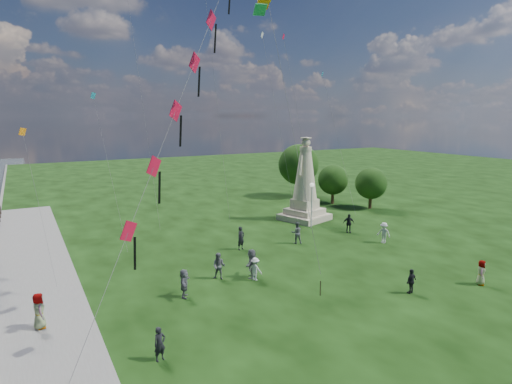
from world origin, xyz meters
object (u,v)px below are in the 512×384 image
statue (305,189)px  person_2 (255,269)px  person_8 (384,233)px  person_7 (297,233)px  person_3 (411,281)px  person_1 (219,266)px  person_11 (252,263)px  lamppost (312,195)px  person_6 (241,238)px  person_0 (160,344)px  person_10 (39,313)px  person_4 (481,272)px  person_5 (184,283)px  person_9 (349,223)px

statue → person_2: bearing=-153.4°
person_8 → person_7: bearing=-138.4°
person_3 → statue: bearing=-115.6°
statue → person_1: bearing=-160.8°
statue → person_11: (-12.17, -11.18, -2.17)m
lamppost → person_11: lamppost is taller
person_6 → person_0: bearing=-147.8°
person_10 → person_8: bearing=-91.3°
person_2 → person_11: person_11 is taller
person_6 → person_3: bearing=-86.2°
person_1 → person_2: person_1 is taller
person_4 → person_5: 18.19m
person_2 → person_0: bearing=98.7°
person_3 → person_7: (-0.16, 11.62, 0.16)m
person_2 → person_8: person_8 is taller
person_3 → person_9: 13.39m
person_11 → person_8: bearing=132.1°
person_7 → person_5: bearing=47.2°
person_7 → person_10: bearing=38.5°
person_3 → person_4: (4.85, -1.18, 0.04)m
person_4 → person_6: person_6 is taller
statue → person_3: size_ratio=5.53×
person_4 → person_5: person_5 is taller
person_0 → person_2: person_0 is taller
lamppost → person_7: lamppost is taller
person_7 → person_3: bearing=112.3°
person_3 → person_8: size_ratio=0.87×
person_9 → lamppost: bearing=151.4°
person_8 → person_11: 13.22m
person_1 → person_2: size_ratio=1.17×
person_6 → person_8: bearing=-38.5°
lamppost → person_2: size_ratio=2.86×
person_0 → person_6: person_6 is taller
person_7 → person_9: (5.95, 0.45, -0.04)m
person_3 → person_7: person_7 is taller
person_2 → person_9: 14.08m
person_1 → person_11: person_11 is taller
person_3 → person_0: bearing=-10.8°
statue → person_6: (-10.10, -5.63, -2.20)m
statue → person_11: bearing=-154.6°
person_0 → person_1: size_ratio=0.87×
person_7 → person_11: bearing=56.7°
lamppost → person_11: bearing=-142.7°
person_3 → person_7: size_ratio=0.83×
person_10 → person_7: bearing=-79.8°
person_4 → person_9: bearing=51.1°
person_5 → person_8: size_ratio=0.97×
person_4 → person_7: person_7 is taller
lamppost → person_3: (-3.94, -15.15, -2.32)m
statue → person_4: 19.32m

